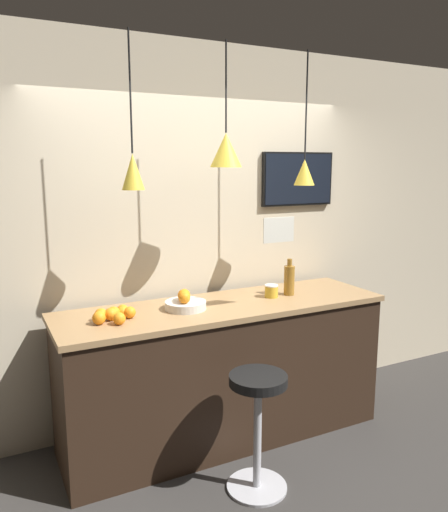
# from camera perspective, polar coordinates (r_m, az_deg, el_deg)

# --- Properties ---
(ground_plane) EXTENTS (14.00, 14.00, 0.00)m
(ground_plane) POSITION_cam_1_polar(r_m,az_deg,el_deg) (3.45, 6.18, -25.26)
(ground_plane) COLOR #33302D
(back_wall) EXTENTS (8.00, 0.06, 2.90)m
(back_wall) POSITION_cam_1_polar(r_m,az_deg,el_deg) (3.90, -3.04, 2.23)
(back_wall) COLOR beige
(back_wall) RESTS_ON ground_plane
(service_counter) EXTENTS (2.39, 0.70, 1.02)m
(service_counter) POSITION_cam_1_polar(r_m,az_deg,el_deg) (3.76, 0.00, -13.00)
(service_counter) COLOR black
(service_counter) RESTS_ON ground_plane
(bar_stool) EXTENTS (0.38, 0.38, 0.76)m
(bar_stool) POSITION_cam_1_polar(r_m,az_deg,el_deg) (3.20, 3.88, -17.35)
(bar_stool) COLOR #B7B7BC
(bar_stool) RESTS_ON ground_plane
(fruit_bowl) EXTENTS (0.28, 0.28, 0.14)m
(fruit_bowl) POSITION_cam_1_polar(r_m,az_deg,el_deg) (3.46, -4.46, -5.34)
(fruit_bowl) COLOR beige
(fruit_bowl) RESTS_ON service_counter
(orange_pile) EXTENTS (0.29, 0.24, 0.09)m
(orange_pile) POSITION_cam_1_polar(r_m,az_deg,el_deg) (3.29, -12.51, -6.50)
(orange_pile) COLOR orange
(orange_pile) RESTS_ON service_counter
(juice_bottle) EXTENTS (0.08, 0.08, 0.28)m
(juice_bottle) POSITION_cam_1_polar(r_m,az_deg,el_deg) (3.84, 7.46, -2.69)
(juice_bottle) COLOR olive
(juice_bottle) RESTS_ON service_counter
(spread_jar) EXTENTS (0.10, 0.10, 0.09)m
(spread_jar) POSITION_cam_1_polar(r_m,az_deg,el_deg) (3.77, 5.44, -4.00)
(spread_jar) COLOR gold
(spread_jar) RESTS_ON service_counter
(pendant_lamp_left) EXTENTS (0.14, 0.14, 0.95)m
(pendant_lamp_left) POSITION_cam_1_polar(r_m,az_deg,el_deg) (3.18, -10.38, 9.62)
(pendant_lamp_left) COLOR black
(pendant_lamp_middle) EXTENTS (0.22, 0.22, 0.82)m
(pendant_lamp_middle) POSITION_cam_1_polar(r_m,az_deg,el_deg) (3.42, 0.23, 12.05)
(pendant_lamp_middle) COLOR black
(pendant_lamp_right) EXTENTS (0.15, 0.15, 0.95)m
(pendant_lamp_right) POSITION_cam_1_polar(r_m,az_deg,el_deg) (3.76, 9.18, 9.59)
(pendant_lamp_right) COLOR black
(mounted_tv) EXTENTS (0.68, 0.04, 0.44)m
(mounted_tv) POSITION_cam_1_polar(r_m,az_deg,el_deg) (4.25, 8.44, 8.70)
(mounted_tv) COLOR black
(hanging_menu_board) EXTENTS (0.24, 0.01, 0.17)m
(hanging_menu_board) POSITION_cam_1_polar(r_m,az_deg,el_deg) (3.38, 6.27, 3.00)
(hanging_menu_board) COLOR silver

